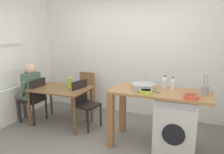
{
  "coord_description": "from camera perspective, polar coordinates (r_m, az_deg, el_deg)",
  "views": [
    {
      "loc": [
        1.39,
        -2.75,
        1.82
      ],
      "look_at": [
        0.1,
        0.45,
        1.08
      ],
      "focal_mm": 34.39,
      "sensor_mm": 36.0,
      "label": 1
    }
  ],
  "objects": [
    {
      "name": "ground_plane",
      "position": [
        3.57,
        -4.45,
        -18.5
      ],
      "size": [
        5.46,
        5.46,
        0.0
      ],
      "primitive_type": "plane",
      "color": "slate"
    },
    {
      "name": "wall_back",
      "position": [
        4.73,
        4.75,
        6.4
      ],
      "size": [
        4.6,
        0.1,
        2.7
      ],
      "primitive_type": "cube",
      "color": "white",
      "rests_on": "ground_plane"
    },
    {
      "name": "radiator",
      "position": [
        4.8,
        -25.16,
        -6.88
      ],
      "size": [
        0.1,
        0.8,
        0.7
      ],
      "primitive_type": "cube",
      "color": "white",
      "rests_on": "ground_plane"
    },
    {
      "name": "dining_table",
      "position": [
        4.3,
        -13.5,
        -4.08
      ],
      "size": [
        1.1,
        0.76,
        0.74
      ],
      "color": "brown",
      "rests_on": "ground_plane"
    },
    {
      "name": "chair_person_seat",
      "position": [
        4.59,
        -19.75,
        -5.2
      ],
      "size": [
        0.41,
        0.41,
        0.9
      ],
      "rotation": [
        0.0,
        0.0,
        1.55
      ],
      "color": "black",
      "rests_on": "ground_plane"
    },
    {
      "name": "chair_opposite",
      "position": [
        4.14,
        -7.42,
        -6.41
      ],
      "size": [
        0.48,
        0.48,
        0.9
      ],
      "rotation": [
        0.0,
        0.0,
        -1.82
      ],
      "color": "black",
      "rests_on": "ground_plane"
    },
    {
      "name": "chair_spare_by_wall",
      "position": [
        4.91,
        -7.21,
        -3.46
      ],
      "size": [
        0.42,
        0.42,
        0.9
      ],
      "rotation": [
        0.0,
        0.0,
        3.08
      ],
      "color": "olive",
      "rests_on": "ground_plane"
    },
    {
      "name": "seated_person",
      "position": [
        4.66,
        -21.35,
        -2.99
      ],
      "size": [
        0.5,
        0.51,
        1.2
      ],
      "rotation": [
        0.0,
        0.0,
        1.55
      ],
      "color": "#595651",
      "rests_on": "ground_plane"
    },
    {
      "name": "kitchen_counter",
      "position": [
        3.45,
        9.07,
        -5.85
      ],
      "size": [
        1.5,
        0.68,
        0.92
      ],
      "color": "#9E7042",
      "rests_on": "ground_plane"
    },
    {
      "name": "washing_machine",
      "position": [
        3.5,
        16.6,
        -11.75
      ],
      "size": [
        0.6,
        0.61,
        0.86
      ],
      "color": "silver",
      "rests_on": "ground_plane"
    },
    {
      "name": "sink_basin",
      "position": [
        3.41,
        8.33,
        -2.51
      ],
      "size": [
        0.38,
        0.38,
        0.09
      ],
      "primitive_type": "cylinder",
      "color": "#9EA0A5",
      "rests_on": "kitchen_counter"
    },
    {
      "name": "tap",
      "position": [
        3.55,
        9.07,
        -0.34
      ],
      "size": [
        0.02,
        0.02,
        0.28
      ],
      "primitive_type": "cylinder",
      "color": "#B2B2B7",
      "rests_on": "kitchen_counter"
    },
    {
      "name": "bottle_tall_green",
      "position": [
        3.54,
        13.84,
        -1.37
      ],
      "size": [
        0.08,
        0.08,
        0.21
      ],
      "color": "silver",
      "rests_on": "kitchen_counter"
    },
    {
      "name": "bottle_squat_brown",
      "position": [
        3.48,
        15.8,
        -1.77
      ],
      "size": [
        0.06,
        0.06,
        0.2
      ],
      "color": "silver",
      "rests_on": "kitchen_counter"
    },
    {
      "name": "mixing_bowl",
      "position": [
        3.2,
        8.98,
        -3.76
      ],
      "size": [
        0.19,
        0.19,
        0.05
      ],
      "color": "#A8C63D",
      "rests_on": "kitchen_counter"
    },
    {
      "name": "utensil_crock",
      "position": [
        3.37,
        23.5,
        -3.15
      ],
      "size": [
        0.11,
        0.11,
        0.3
      ],
      "color": "gray",
      "rests_on": "kitchen_counter"
    },
    {
      "name": "colander",
      "position": [
        3.11,
        20.23,
        -4.81
      ],
      "size": [
        0.2,
        0.2,
        0.06
      ],
      "color": "#D84C38",
      "rests_on": "kitchen_counter"
    },
    {
      "name": "vase",
      "position": [
        4.24,
        -11.2,
        -1.42
      ],
      "size": [
        0.09,
        0.09,
        0.2
      ],
      "primitive_type": "cylinder",
      "color": "#A8C63D",
      "rests_on": "dining_table"
    },
    {
      "name": "scissors",
      "position": [
        3.28,
        11.51,
        -3.93
      ],
      "size": [
        0.15,
        0.06,
        0.01
      ],
      "color": "#B2B2B7",
      "rests_on": "kitchen_counter"
    }
  ]
}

